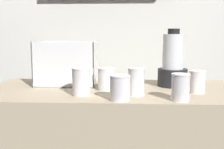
{
  "coord_description": "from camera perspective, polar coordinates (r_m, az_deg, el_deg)",
  "views": [
    {
      "loc": [
        0.08,
        -1.51,
        1.2
      ],
      "look_at": [
        0.0,
        0.0,
        0.98
      ],
      "focal_mm": 45.3,
      "sensor_mm": 36.0,
      "label": 1
    }
  ],
  "objects": [
    {
      "name": "back_wall_unit",
      "position": [
        2.27,
        0.95,
        9.92
      ],
      "size": [
        2.6,
        0.24,
        2.5
      ],
      "color": "silver",
      "rests_on": "ground_plane"
    },
    {
      "name": "carrot_display_bin",
      "position": [
        1.69,
        -8.98,
        0.64
      ],
      "size": [
        0.35,
        0.23,
        0.25
      ],
      "color": "white",
      "rests_on": "counter"
    },
    {
      "name": "blender_pitcher",
      "position": [
        1.64,
        12.16,
        2.09
      ],
      "size": [
        0.17,
        0.17,
        0.33
      ],
      "color": "black",
      "rests_on": "counter"
    },
    {
      "name": "juice_cup_mango_far_left",
      "position": [
        1.39,
        -6.22,
        -1.64
      ],
      "size": [
        0.09,
        0.09,
        0.13
      ],
      "color": "white",
      "rests_on": "counter"
    },
    {
      "name": "juice_cup_beet_left",
      "position": [
        1.5,
        -1.18,
        -1.24
      ],
      "size": [
        0.09,
        0.09,
        0.12
      ],
      "color": "white",
      "rests_on": "counter"
    },
    {
      "name": "juice_cup_pomegranate_middle",
      "position": [
        1.28,
        1.6,
        -2.92
      ],
      "size": [
        0.09,
        0.09,
        0.11
      ],
      "color": "white",
      "rests_on": "counter"
    },
    {
      "name": "juice_cup_mango_right",
      "position": [
        1.37,
        4.9,
        -1.81
      ],
      "size": [
        0.08,
        0.08,
        0.14
      ],
      "color": "white",
      "rests_on": "counter"
    },
    {
      "name": "juice_cup_carrot_far_right",
      "position": [
        1.3,
        13.64,
        -2.74
      ],
      "size": [
        0.08,
        0.08,
        0.12
      ],
      "color": "white",
      "rests_on": "counter"
    },
    {
      "name": "juice_cup_pomegranate_rightmost",
      "position": [
        1.5,
        16.8,
        -1.61
      ],
      "size": [
        0.08,
        0.08,
        0.11
      ],
      "color": "white",
      "rests_on": "counter"
    }
  ]
}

